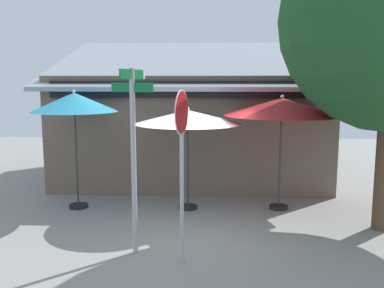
% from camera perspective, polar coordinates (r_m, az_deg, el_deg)
% --- Properties ---
extents(ground_plane, '(28.00, 28.00, 0.10)m').
position_cam_1_polar(ground_plane, '(8.87, 0.07, -11.78)').
color(ground_plane, gray).
extents(cafe_building, '(8.26, 5.48, 4.44)m').
position_cam_1_polar(cafe_building, '(13.33, 0.07, 2.74)').
color(cafe_building, '#705B4C').
rests_on(cafe_building, ground).
extents(street_sign_post, '(0.76, 0.81, 3.25)m').
position_cam_1_polar(street_sign_post, '(7.26, -8.00, -0.09)').
color(street_sign_post, '#A8AAB2').
rests_on(street_sign_post, ground).
extents(stop_sign, '(0.17, 0.73, 2.91)m').
position_cam_1_polar(stop_sign, '(6.77, -1.42, -0.14)').
color(stop_sign, '#A8AAB2').
rests_on(stop_sign, ground).
extents(patio_umbrella_teal_left, '(2.01, 2.01, 2.84)m').
position_cam_1_polar(patio_umbrella_teal_left, '(10.18, -15.77, 5.37)').
color(patio_umbrella_teal_left, black).
rests_on(patio_umbrella_teal_left, ground).
extents(patio_umbrella_ivory_center, '(2.52, 2.52, 2.44)m').
position_cam_1_polar(patio_umbrella_ivory_center, '(9.73, -0.57, 3.61)').
color(patio_umbrella_ivory_center, black).
rests_on(patio_umbrella_ivory_center, ground).
extents(patio_umbrella_crimson_right, '(2.69, 2.69, 2.72)m').
position_cam_1_polar(patio_umbrella_crimson_right, '(9.93, 12.14, 4.91)').
color(patio_umbrella_crimson_right, black).
rests_on(patio_umbrella_crimson_right, ground).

